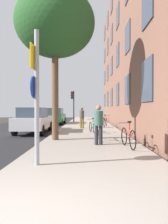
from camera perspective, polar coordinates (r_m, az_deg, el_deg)
ground_plane at (r=17.80m, az=-10.21°, el=-4.15°), size 41.80×41.80×0.00m
road_asphalt at (r=18.32m, az=-16.69°, el=-4.01°), size 7.00×38.00×0.01m
sidewalk at (r=17.46m, az=1.15°, el=-4.03°), size 4.20×38.00×0.12m
building_facade at (r=17.86m, az=9.93°, el=17.56°), size 0.56×27.00×13.34m
sign_post at (r=5.54m, az=-12.82°, el=5.78°), size 0.16×0.60×3.43m
traffic_light at (r=22.85m, az=-3.04°, el=3.06°), size 0.43×0.24×3.35m
tree_near at (r=10.60m, az=-7.79°, el=22.40°), size 3.66×3.66×6.91m
bicycle_0 at (r=8.05m, az=11.79°, el=-6.61°), size 0.42×1.74×0.99m
bicycle_1 at (r=9.66m, az=4.06°, el=-5.46°), size 0.42×1.75×0.94m
bicycle_2 at (r=12.83m, az=2.27°, el=-3.98°), size 0.50×1.59×0.90m
bicycle_3 at (r=17.08m, az=5.73°, el=-2.66°), size 0.57×1.70×0.97m
pedestrian_0 at (r=8.44m, az=3.94°, el=-2.74°), size 0.45×0.45×1.58m
pedestrian_1 at (r=15.58m, az=-0.58°, el=-1.18°), size 0.48×0.48×1.53m
car_0 at (r=13.83m, az=-13.33°, el=-2.10°), size 1.79×4.37×1.62m
car_1 at (r=21.37m, az=-7.78°, el=-1.05°), size 1.79×4.16×1.62m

